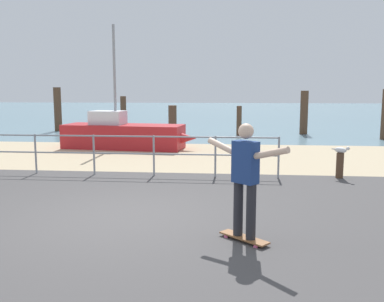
% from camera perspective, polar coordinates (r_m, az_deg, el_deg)
% --- Properties ---
extents(ground_plane, '(24.00, 10.00, 0.04)m').
position_cam_1_polar(ground_plane, '(6.66, -11.73, -11.32)').
color(ground_plane, '#474444').
rests_on(ground_plane, ground).
extents(beach_strip, '(24.00, 6.00, 0.04)m').
position_cam_1_polar(beach_strip, '(14.28, -2.25, -0.64)').
color(beach_strip, tan).
rests_on(beach_strip, ground).
extents(sea_surface, '(72.00, 50.00, 0.04)m').
position_cam_1_polar(sea_surface, '(42.08, 2.90, 5.26)').
color(sea_surface, slate).
rests_on(sea_surface, ground).
extents(railing_fence, '(9.40, 0.05, 1.05)m').
position_cam_1_polar(railing_fence, '(11.26, -12.92, 0.32)').
color(railing_fence, gray).
rests_on(railing_fence, ground).
extents(sailboat, '(5.04, 1.85, 4.50)m').
position_cam_1_polar(sailboat, '(16.02, -8.53, 2.12)').
color(sailboat, '#B21E23').
rests_on(sailboat, ground).
extents(skateboard, '(0.73, 0.68, 0.08)m').
position_cam_1_polar(skateboard, '(6.40, 6.93, -11.38)').
color(skateboard, brown).
rests_on(skateboard, ground).
extents(skateboarder, '(1.14, 1.03, 1.65)m').
position_cam_1_polar(skateboarder, '(6.14, 7.08, -3.01)').
color(skateboarder, '#26262B').
rests_on(skateboarder, skateboard).
extents(bollard_short, '(0.18, 0.18, 0.65)m').
position_cam_1_polar(bollard_short, '(11.22, 19.04, -1.87)').
color(bollard_short, '#513826').
rests_on(bollard_short, ground).
extents(seagull, '(0.39, 0.37, 0.18)m').
position_cam_1_polar(seagull, '(11.15, 19.21, 0.14)').
color(seagull, white).
rests_on(seagull, bollard_short).
extents(groyne_post_0, '(0.38, 0.38, 2.28)m').
position_cam_1_polar(groyne_post_0, '(23.52, -17.41, 5.30)').
color(groyne_post_0, '#513826').
rests_on(groyne_post_0, ground).
extents(groyne_post_1, '(0.32, 0.32, 1.81)m').
position_cam_1_polar(groyne_post_1, '(23.83, -9.10, 5.03)').
color(groyne_post_1, '#513826').
rests_on(groyne_post_1, ground).
extents(groyne_post_2, '(0.39, 0.39, 1.43)m').
position_cam_1_polar(groyne_post_2, '(20.32, -2.60, 4.05)').
color(groyne_post_2, '#513826').
rests_on(groyne_post_2, ground).
extents(groyne_post_3, '(0.24, 0.24, 1.41)m').
position_cam_1_polar(groyne_post_3, '(20.45, 6.27, 4.00)').
color(groyne_post_3, '#513826').
rests_on(groyne_post_3, ground).
extents(groyne_post_4, '(0.37, 0.37, 2.12)m').
position_cam_1_polar(groyne_post_4, '(21.52, 14.66, 4.94)').
color(groyne_post_4, '#513826').
rests_on(groyne_post_4, ground).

